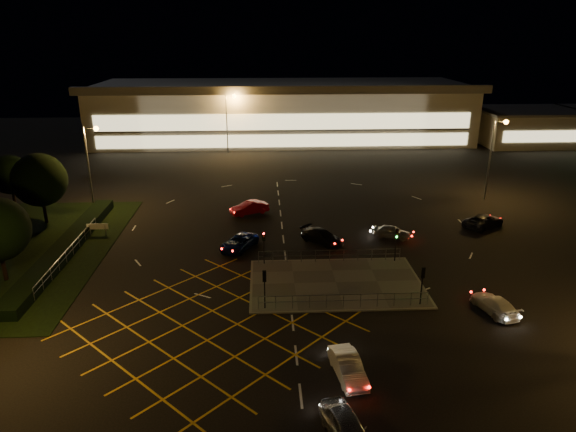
{
  "coord_description": "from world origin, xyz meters",
  "views": [
    {
      "loc": [
        -3.99,
        -40.46,
        19.96
      ],
      "look_at": [
        -1.45,
        9.43,
        2.0
      ],
      "focal_mm": 32.0,
      "sensor_mm": 36.0,
      "label": 1
    }
  ],
  "objects_px": {
    "car_queue_white": "(348,367)",
    "car_circ_red": "(249,208)",
    "signal_sw": "(264,282)",
    "car_east_grey": "(484,221)",
    "car_near_silver": "(347,428)",
    "signal_ne": "(396,238)",
    "car_right_silver": "(392,232)",
    "signal_nw": "(264,241)",
    "car_far_dkgrey": "(322,236)",
    "car_left_blue": "(239,243)",
    "signal_se": "(422,278)",
    "car_approach_white": "(495,304)"
  },
  "relations": [
    {
      "from": "signal_ne",
      "to": "car_circ_red",
      "type": "xyz_separation_m",
      "value": [
        -13.62,
        13.97,
        -1.63
      ]
    },
    {
      "from": "signal_nw",
      "to": "car_left_blue",
      "type": "bearing_deg",
      "value": 122.84
    },
    {
      "from": "car_right_silver",
      "to": "signal_se",
      "type": "bearing_deg",
      "value": -161.13
    },
    {
      "from": "car_queue_white",
      "to": "car_far_dkgrey",
      "type": "xyz_separation_m",
      "value": [
        0.81,
        21.21,
        -0.01
      ]
    },
    {
      "from": "signal_sw",
      "to": "car_east_grey",
      "type": "height_order",
      "value": "signal_sw"
    },
    {
      "from": "signal_sw",
      "to": "signal_nw",
      "type": "relative_size",
      "value": 1.0
    },
    {
      "from": "car_queue_white",
      "to": "car_circ_red",
      "type": "relative_size",
      "value": 0.93
    },
    {
      "from": "signal_se",
      "to": "signal_nw",
      "type": "height_order",
      "value": "same"
    },
    {
      "from": "signal_se",
      "to": "signal_nw",
      "type": "relative_size",
      "value": 1.0
    },
    {
      "from": "car_right_silver",
      "to": "car_east_grey",
      "type": "relative_size",
      "value": 0.76
    },
    {
      "from": "signal_se",
      "to": "car_right_silver",
      "type": "relative_size",
      "value": 0.83
    },
    {
      "from": "car_circ_red",
      "to": "car_left_blue",
      "type": "bearing_deg",
      "value": -29.52
    },
    {
      "from": "car_circ_red",
      "to": "car_near_silver",
      "type": "bearing_deg",
      "value": -15.76
    },
    {
      "from": "car_far_dkgrey",
      "to": "car_east_grey",
      "type": "relative_size",
      "value": 0.93
    },
    {
      "from": "signal_sw",
      "to": "signal_se",
      "type": "height_order",
      "value": "same"
    },
    {
      "from": "signal_ne",
      "to": "car_east_grey",
      "type": "distance_m",
      "value": 14.58
    },
    {
      "from": "signal_nw",
      "to": "signal_ne",
      "type": "distance_m",
      "value": 12.0
    },
    {
      "from": "signal_sw",
      "to": "signal_ne",
      "type": "relative_size",
      "value": 1.0
    },
    {
      "from": "signal_sw",
      "to": "car_left_blue",
      "type": "distance_m",
      "value": 12.13
    },
    {
      "from": "signal_nw",
      "to": "car_approach_white",
      "type": "distance_m",
      "value": 19.68
    },
    {
      "from": "car_east_grey",
      "to": "car_circ_red",
      "type": "bearing_deg",
      "value": 45.29
    },
    {
      "from": "signal_sw",
      "to": "car_far_dkgrey",
      "type": "height_order",
      "value": "signal_sw"
    },
    {
      "from": "car_queue_white",
      "to": "car_far_dkgrey",
      "type": "distance_m",
      "value": 21.22
    },
    {
      "from": "car_near_silver",
      "to": "car_circ_red",
      "type": "relative_size",
      "value": 0.97
    },
    {
      "from": "signal_ne",
      "to": "car_left_blue",
      "type": "height_order",
      "value": "signal_ne"
    },
    {
      "from": "car_left_blue",
      "to": "car_approach_white",
      "type": "xyz_separation_m",
      "value": [
        19.73,
        -13.0,
        -0.02
      ]
    },
    {
      "from": "signal_ne",
      "to": "car_circ_red",
      "type": "relative_size",
      "value": 0.71
    },
    {
      "from": "signal_sw",
      "to": "car_right_silver",
      "type": "xyz_separation_m",
      "value": [
        13.15,
        13.86,
        -1.72
      ]
    },
    {
      "from": "car_east_grey",
      "to": "signal_ne",
      "type": "bearing_deg",
      "value": 93.07
    },
    {
      "from": "signal_sw",
      "to": "car_right_silver",
      "type": "bearing_deg",
      "value": -133.51
    },
    {
      "from": "signal_sw",
      "to": "signal_nw",
      "type": "distance_m",
      "value": 7.99
    },
    {
      "from": "car_near_silver",
      "to": "signal_sw",
      "type": "bearing_deg",
      "value": 91.54
    },
    {
      "from": "signal_ne",
      "to": "car_approach_white",
      "type": "relative_size",
      "value": 0.72
    },
    {
      "from": "signal_se",
      "to": "car_circ_red",
      "type": "xyz_separation_m",
      "value": [
        -13.62,
        21.96,
        -1.63
      ]
    },
    {
      "from": "signal_se",
      "to": "car_left_blue",
      "type": "height_order",
      "value": "signal_se"
    },
    {
      "from": "car_near_silver",
      "to": "car_queue_white",
      "type": "distance_m",
      "value": 5.22
    },
    {
      "from": "car_near_silver",
      "to": "car_approach_white",
      "type": "height_order",
      "value": "car_near_silver"
    },
    {
      "from": "signal_nw",
      "to": "car_far_dkgrey",
      "type": "height_order",
      "value": "signal_nw"
    },
    {
      "from": "signal_sw",
      "to": "car_east_grey",
      "type": "relative_size",
      "value": 0.63
    },
    {
      "from": "signal_nw",
      "to": "signal_ne",
      "type": "xyz_separation_m",
      "value": [
        12.0,
        0.0,
        0.0
      ]
    },
    {
      "from": "signal_nw",
      "to": "car_east_grey",
      "type": "xyz_separation_m",
      "value": [
        23.81,
        8.4,
        -1.67
      ]
    },
    {
      "from": "car_near_silver",
      "to": "car_far_dkgrey",
      "type": "relative_size",
      "value": 0.92
    },
    {
      "from": "signal_sw",
      "to": "car_right_silver",
      "type": "height_order",
      "value": "signal_sw"
    },
    {
      "from": "signal_sw",
      "to": "car_circ_red",
      "type": "distance_m",
      "value": 22.08
    },
    {
      "from": "car_near_silver",
      "to": "car_circ_red",
      "type": "distance_m",
      "value": 35.9
    },
    {
      "from": "signal_sw",
      "to": "car_near_silver",
      "type": "relative_size",
      "value": 0.73
    },
    {
      "from": "car_queue_white",
      "to": "car_right_silver",
      "type": "distance_m",
      "value": 23.65
    },
    {
      "from": "car_right_silver",
      "to": "car_circ_red",
      "type": "height_order",
      "value": "car_circ_red"
    },
    {
      "from": "car_queue_white",
      "to": "signal_ne",
      "type": "bearing_deg",
      "value": 58.19
    },
    {
      "from": "signal_ne",
      "to": "car_far_dkgrey",
      "type": "bearing_deg",
      "value": 141.74
    }
  ]
}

